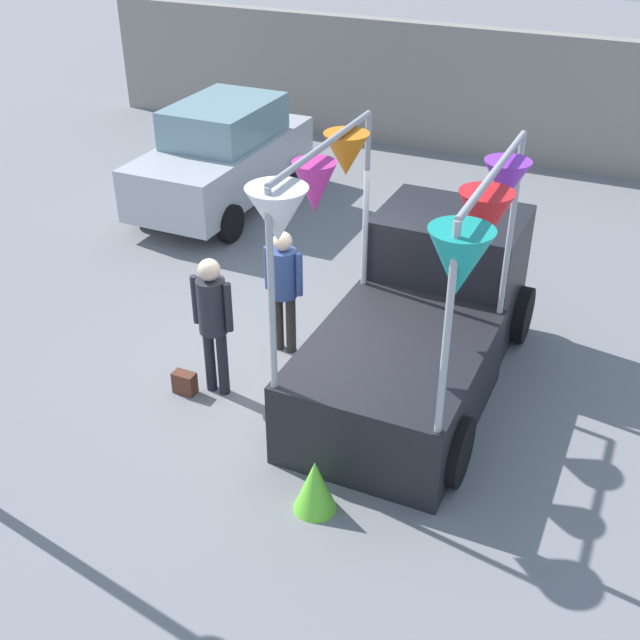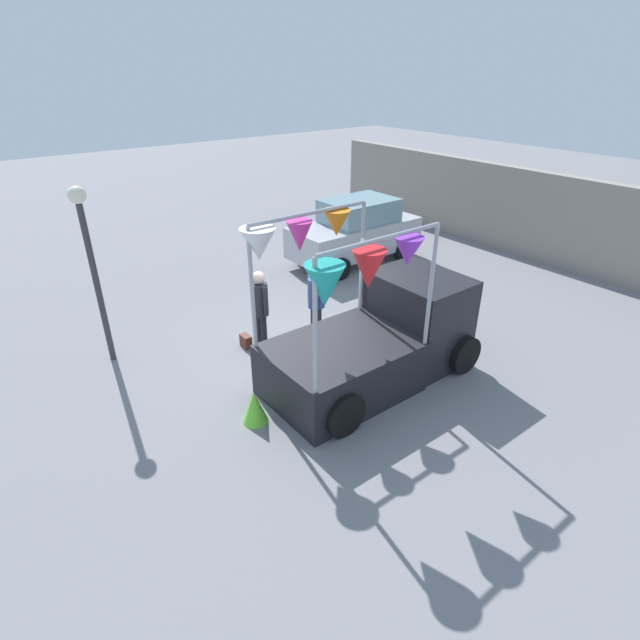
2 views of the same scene
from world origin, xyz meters
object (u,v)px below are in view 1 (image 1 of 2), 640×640
(vendor_truck, at_px, (423,312))
(person_customer, at_px, (213,314))
(handbag, at_px, (185,383))
(folded_kite_bundle_lime, at_px, (315,486))
(parked_car, at_px, (223,156))
(person_vendor, at_px, (284,281))

(vendor_truck, distance_m, person_customer, 2.51)
(handbag, relative_size, folded_kite_bundle_lime, 0.47)
(parked_car, distance_m, folded_kite_bundle_lime, 8.01)
(person_vendor, bearing_deg, parked_car, 129.23)
(person_customer, xyz_separation_m, handbag, (-0.35, -0.20, -0.96))
(person_customer, xyz_separation_m, folded_kite_bundle_lime, (1.92, -1.33, -0.80))
(handbag, bearing_deg, person_customer, 29.74)
(parked_car, xyz_separation_m, folded_kite_bundle_lime, (4.78, -6.40, -0.64))
(parked_car, height_order, person_customer, parked_car)
(parked_car, relative_size, handbag, 14.29)
(vendor_truck, xyz_separation_m, folded_kite_bundle_lime, (-0.20, -2.67, -0.62))
(parked_car, bearing_deg, person_vendor, -50.77)
(folded_kite_bundle_lime, bearing_deg, person_customer, 145.28)
(person_vendor, xyz_separation_m, folded_kite_bundle_lime, (1.59, -2.50, -0.73))
(person_customer, bearing_deg, handbag, -150.26)
(folded_kite_bundle_lime, bearing_deg, handbag, 153.51)
(person_vendor, height_order, handbag, person_vendor)
(vendor_truck, distance_m, handbag, 3.01)
(vendor_truck, bearing_deg, person_vendor, -174.64)
(parked_car, distance_m, person_customer, 5.82)
(vendor_truck, height_order, person_customer, vendor_truck)
(parked_car, relative_size, person_vendor, 2.35)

